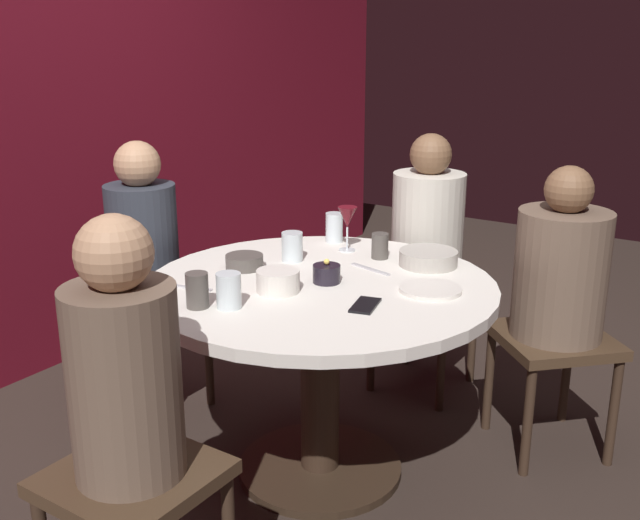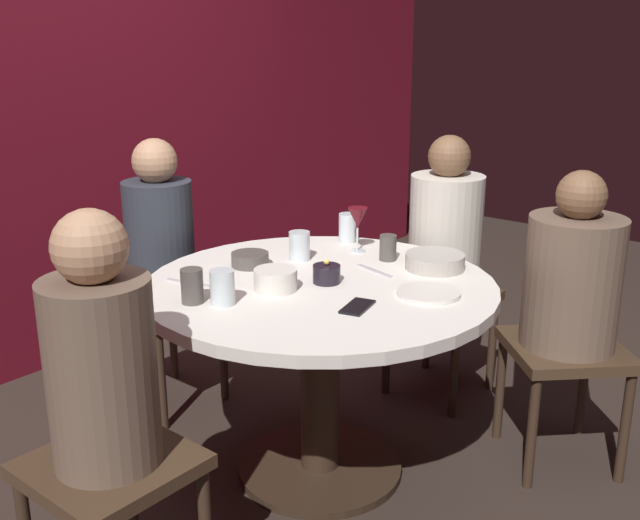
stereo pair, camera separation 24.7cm
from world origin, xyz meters
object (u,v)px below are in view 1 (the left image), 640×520
seated_diner_front_right (560,279)px  cup_by_right_diner (197,290)px  dining_table (320,329)px  dinner_plate (430,289)px  bowl_small_white (278,281)px  cup_center_front (292,247)px  cup_far_edge (334,227)px  bowl_salad_center (244,262)px  bowl_serving_large (428,258)px  cup_by_left_diner (380,246)px  cell_phone (365,305)px  seated_diner_right (427,236)px  wine_glass (347,219)px  seated_diner_back (144,251)px  seated_diner_left (125,387)px  cup_near_candle (229,291)px  candle_holder (327,274)px

seated_diner_front_right → cup_by_right_diner: seated_diner_front_right is taller
dining_table → seated_diner_front_right: seated_diner_front_right is taller
dinner_plate → bowl_small_white: (-0.28, 0.42, 0.03)m
cup_center_front → cup_far_edge: 0.31m
bowl_small_white → dining_table: bearing=-22.6°
dining_table → bowl_salad_center: size_ratio=8.84×
cup_by_right_diner → bowl_serving_large: bearing=-27.2°
bowl_serving_large → cup_by_left_diner: 0.19m
dining_table → cup_center_front: (0.15, 0.23, 0.23)m
dining_table → bowl_salad_center: 0.37m
bowl_salad_center → dining_table: bearing=-86.6°
cup_by_right_diner → cup_far_edge: cup_far_edge is taller
cell_phone → bowl_small_white: size_ratio=0.98×
bowl_salad_center → cup_far_edge: 0.49m
seated_diner_right → cup_by_left_diner: (-0.48, -0.03, 0.07)m
bowl_salad_center → wine_glass: bearing=-25.7°
bowl_small_white → seated_diner_back: bearing=79.1°
seated_diner_front_right → cup_by_right_diner: 1.33m
dining_table → seated_diner_front_right: 0.91m
bowl_salad_center → cup_by_left_diner: (0.38, -0.35, 0.02)m
dinner_plate → bowl_serving_large: bearing=27.2°
wine_glass → cup_far_edge: bearing=53.1°
seated_diner_left → seated_diner_right: bearing=0.0°
seated_diner_left → cup_far_edge: bearing=10.1°
cup_by_left_diner → cup_by_right_diner: bearing=164.5°
seated_diner_back → seated_diner_front_right: 1.62m
bowl_serving_large → seated_diner_back: bearing=109.5°
seated_diner_left → seated_diner_right: 1.71m
seated_diner_left → cup_by_left_diner: size_ratio=11.94×
cup_by_right_diner → cup_center_front: bearing=4.4°
seated_diner_left → dinner_plate: 1.06m
cup_by_right_diner → cup_far_edge: size_ratio=0.93×
seated_diner_back → dining_table: bearing=0.0°
bowl_salad_center → cup_near_candle: bearing=-147.6°
candle_holder → bowl_small_white: 0.19m
seated_diner_front_right → cup_near_candle: bearing=8.5°
dining_table → dinner_plate: dinner_plate is taller
seated_diner_back → cup_far_edge: seated_diner_back is taller
seated_diner_left → dinner_plate: (1.00, -0.35, 0.03)m
cell_phone → seated_diner_back: bearing=159.4°
seated_diner_left → cup_center_front: size_ratio=10.59×
seated_diner_left → dinner_plate: bearing=-19.5°
cell_phone → wine_glass: bearing=112.3°
bowl_small_white → cup_far_edge: 0.64m
seated_diner_right → bowl_serving_large: seated_diner_right is taller
candle_holder → bowl_small_white: candle_holder is taller
bowl_salad_center → cup_by_left_diner: bearing=-42.2°
seated_diner_right → seated_diner_left: bearing=0.0°
dining_table → seated_diner_front_right: size_ratio=1.09×
wine_glass → cup_near_candle: 0.74m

